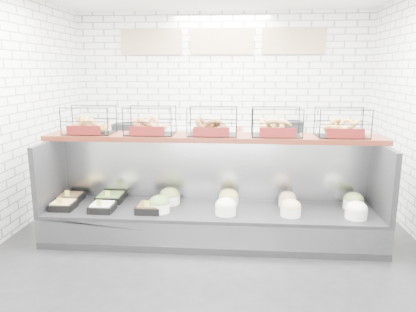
{
  "coord_description": "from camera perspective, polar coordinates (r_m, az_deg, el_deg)",
  "views": [
    {
      "loc": [
        0.33,
        -4.35,
        2.05
      ],
      "look_at": [
        -0.05,
        0.45,
        1.01
      ],
      "focal_mm": 35.0,
      "sensor_mm": 36.0,
      "label": 1
    }
  ],
  "objects": [
    {
      "name": "ground",
      "position": [
        4.81,
        0.17,
        -13.03
      ],
      "size": [
        5.5,
        5.5,
        0.0
      ],
      "primitive_type": "plane",
      "color": "black",
      "rests_on": "ground"
    },
    {
      "name": "room_shell",
      "position": [
        4.96,
        0.73,
        12.26
      ],
      "size": [
        5.02,
        5.51,
        3.01
      ],
      "color": "white",
      "rests_on": "ground"
    },
    {
      "name": "display_case",
      "position": [
        5.0,
        0.49,
        -7.96
      ],
      "size": [
        4.0,
        0.9,
        1.2
      ],
      "color": "black",
      "rests_on": "ground"
    },
    {
      "name": "bagel_shelf",
      "position": [
        4.92,
        0.68,
        4.3
      ],
      "size": [
        4.1,
        0.5,
        0.4
      ],
      "color": "#44170E",
      "rests_on": "display_case"
    },
    {
      "name": "prep_counter",
      "position": [
        6.96,
        1.62,
        -0.97
      ],
      "size": [
        4.0,
        0.6,
        1.2
      ],
      "color": "#93969B",
      "rests_on": "ground"
    }
  ]
}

